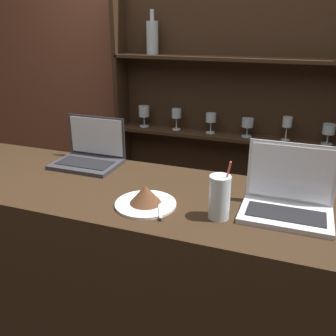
% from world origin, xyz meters
% --- Properties ---
extents(bar_counter, '(2.19, 0.60, 1.06)m').
position_xyz_m(bar_counter, '(0.00, 0.30, 0.53)').
color(bar_counter, black).
rests_on(bar_counter, ground_plane).
extents(back_wall, '(7.00, 0.06, 2.70)m').
position_xyz_m(back_wall, '(0.00, 1.40, 1.35)').
color(back_wall, brown).
rests_on(back_wall, ground_plane).
extents(back_shelf, '(1.49, 0.18, 1.88)m').
position_xyz_m(back_shelf, '(0.14, 1.33, 0.97)').
color(back_shelf, '#332114').
rests_on(back_shelf, ground_plane).
extents(laptop_near, '(0.30, 0.22, 0.22)m').
position_xyz_m(laptop_near, '(-0.37, 0.50, 1.11)').
color(laptop_near, '#333338').
rests_on(laptop_near, bar_counter).
extents(laptop_far, '(0.31, 0.21, 0.24)m').
position_xyz_m(laptop_far, '(0.55, 0.31, 1.12)').
color(laptop_far, silver).
rests_on(laptop_far, bar_counter).
extents(cake_plate, '(0.23, 0.23, 0.08)m').
position_xyz_m(cake_plate, '(0.06, 0.18, 1.09)').
color(cake_plate, white).
rests_on(cake_plate, bar_counter).
extents(water_glass, '(0.07, 0.07, 0.21)m').
position_xyz_m(water_glass, '(0.33, 0.19, 1.14)').
color(water_glass, silver).
rests_on(water_glass, bar_counter).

